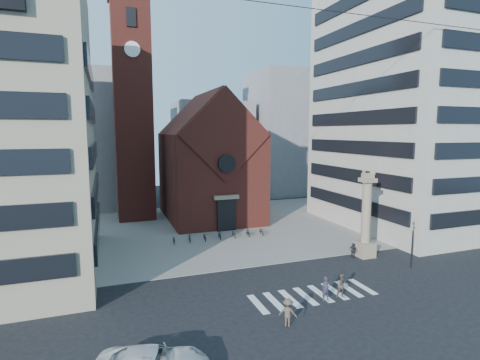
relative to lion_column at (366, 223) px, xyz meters
name	(u,v)px	position (x,y,z in m)	size (l,w,h in m)	color
ground	(288,281)	(-10.01, -3.00, -3.46)	(120.00, 120.00, 0.00)	black
piazza	(222,227)	(-10.01, 16.00, -3.43)	(46.00, 30.00, 0.05)	gray
zebra_crossing	(313,295)	(-9.46, -6.00, -3.45)	(10.20, 3.20, 0.01)	white
church	(209,162)	(-10.01, 22.04, 4.53)	(12.00, 16.65, 18.00)	maroon
campanile	(133,107)	(-20.01, 25.00, 12.28)	(5.50, 5.50, 31.20)	maroon
building_right	(414,103)	(13.99, 9.00, 12.54)	(18.00, 22.00, 32.00)	#ACA99C
bg_block_left	(64,140)	(-30.01, 37.00, 7.54)	(16.00, 14.00, 22.00)	gray
bg_block_mid	(212,149)	(-4.01, 42.00, 5.54)	(14.00, 12.00, 18.00)	gray
bg_block_right	(291,133)	(11.99, 39.00, 8.54)	(16.00, 14.00, 24.00)	gray
lion_column	(366,223)	(0.00, 0.00, 0.00)	(1.63, 1.60, 8.68)	gray
traffic_light	(412,243)	(1.99, -4.00, -1.17)	(0.13, 0.16, 4.30)	black
pedestrian_0	(326,289)	(-9.09, -7.18, -2.53)	(0.67, 0.44, 1.85)	#2A2737
pedestrian_1	(342,286)	(-7.65, -7.13, -2.53)	(0.90, 0.70, 1.85)	#514540
pedestrian_2	(353,251)	(-1.40, 0.00, -2.69)	(0.90, 0.37, 1.53)	#27282F
pedestrian_3	(288,312)	(-13.38, -9.45, -2.54)	(1.18, 0.68, 1.83)	#4E3F34
scooter_0	(174,240)	(-17.14, 10.68, -2.98)	(0.57, 1.64, 0.86)	black
scooter_1	(190,238)	(-15.38, 10.68, -2.93)	(0.45, 1.59, 0.96)	black
scooter_2	(205,237)	(-13.62, 10.68, -2.98)	(0.57, 1.64, 0.86)	black
scooter_3	(220,235)	(-11.87, 10.68, -2.93)	(0.45, 1.59, 0.96)	black
scooter_4	(234,234)	(-10.11, 10.68, -2.98)	(0.57, 1.64, 0.86)	black
scooter_5	(248,232)	(-8.36, 10.68, -2.93)	(0.45, 1.59, 0.96)	black
scooter_6	(262,231)	(-6.60, 10.68, -2.98)	(0.57, 1.64, 0.86)	black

